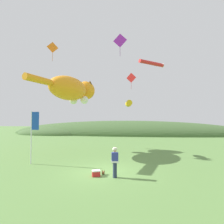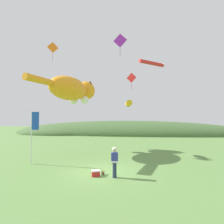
% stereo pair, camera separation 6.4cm
% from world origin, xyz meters
% --- Properties ---
extents(ground_plane, '(120.00, 120.00, 0.00)m').
position_xyz_m(ground_plane, '(0.00, 0.00, 0.00)').
color(ground_plane, '#5B8442').
extents(distant_hill_ridge, '(53.44, 11.82, 5.99)m').
position_xyz_m(distant_hill_ridge, '(-1.71, 27.38, 0.00)').
color(distant_hill_ridge, '#426033').
rests_on(distant_hill_ridge, ground).
extents(festival_attendant, '(0.46, 0.32, 1.77)m').
position_xyz_m(festival_attendant, '(0.85, -0.97, 0.95)').
color(festival_attendant, '#232D47').
rests_on(festival_attendant, ground).
extents(kite_spool, '(0.14, 0.26, 0.26)m').
position_xyz_m(kite_spool, '(0.06, -0.54, 0.13)').
color(kite_spool, olive).
rests_on(kite_spool, ground).
extents(picnic_cooler, '(0.57, 0.48, 0.36)m').
position_xyz_m(picnic_cooler, '(-0.31, -0.90, 0.18)').
color(picnic_cooler, red).
rests_on(picnic_cooler, ground).
extents(festival_banner_pole, '(0.66, 0.08, 4.07)m').
position_xyz_m(festival_banner_pole, '(-5.81, 1.24, 2.67)').
color(festival_banner_pole, silver).
rests_on(festival_banner_pole, ground).
extents(kite_giant_cat, '(4.01, 9.17, 2.86)m').
position_xyz_m(kite_giant_cat, '(-4.51, 6.27, 6.56)').
color(kite_giant_cat, orange).
extents(kite_fish_windsock, '(0.82, 2.19, 0.66)m').
position_xyz_m(kite_fish_windsock, '(1.39, 6.04, 4.98)').
color(kite_fish_windsock, gold).
extents(kite_tube_streamer, '(2.70, 2.20, 0.44)m').
position_xyz_m(kite_tube_streamer, '(3.75, 6.41, 9.08)').
color(kite_tube_streamer, red).
extents(kite_diamond_green, '(1.20, 0.55, 2.20)m').
position_xyz_m(kite_diamond_green, '(-6.86, 10.14, 8.27)').
color(kite_diamond_green, green).
extents(kite_diamond_red, '(1.38, 0.37, 2.32)m').
position_xyz_m(kite_diamond_red, '(1.50, 12.99, 9.19)').
color(kite_diamond_red, red).
extents(kite_diamond_orange, '(1.05, 0.63, 2.11)m').
position_xyz_m(kite_diamond_orange, '(-6.85, 6.30, 11.23)').
color(kite_diamond_orange, orange).
extents(kite_diamond_violet, '(1.42, 0.18, 2.33)m').
position_xyz_m(kite_diamond_violet, '(0.56, 5.95, 11.38)').
color(kite_diamond_violet, purple).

